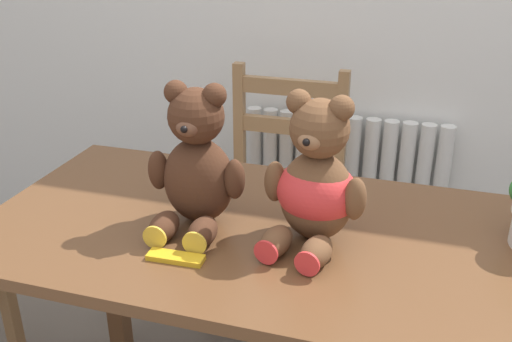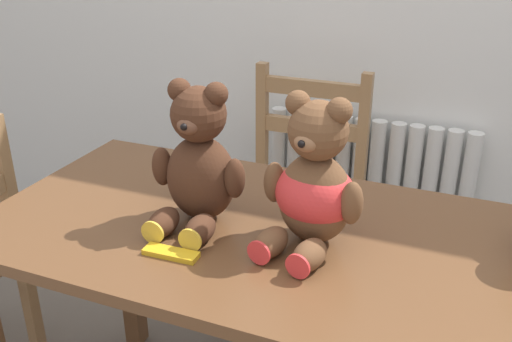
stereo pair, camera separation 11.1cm
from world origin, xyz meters
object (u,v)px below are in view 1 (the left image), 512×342
Objects in this scene: chocolate_bar at (176,258)px; teddy_bear_left at (196,165)px; teddy_bear_right at (316,184)px; wooden_chair_behind at (279,203)px.

teddy_bear_left is at bearing 95.51° from chocolate_bar.
teddy_bear_left is 1.00× the size of teddy_bear_right.
wooden_chair_behind reaches higher than chocolate_bar.
teddy_bear_left reaches higher than chocolate_bar.
teddy_bear_left is 0.28m from teddy_bear_right.
wooden_chair_behind is 7.63× the size of chocolate_bar.
wooden_chair_behind is at bearing 90.82° from chocolate_bar.
teddy_bear_right is at bearing 33.81° from chocolate_bar.
teddy_bear_right reaches higher than wooden_chair_behind.
teddy_bear_left is (-0.00, -0.76, 0.47)m from wooden_chair_behind.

